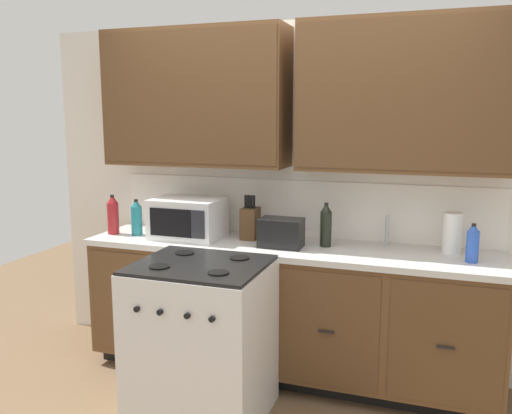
{
  "coord_description": "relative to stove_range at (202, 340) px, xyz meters",
  "views": [
    {
      "loc": [
        0.94,
        -3.06,
        1.79
      ],
      "look_at": [
        -0.21,
        0.27,
        1.18
      ],
      "focal_mm": 37.71,
      "sensor_mm": 36.0,
      "label": 1
    }
  ],
  "objects": [
    {
      "name": "wall_unit",
      "position": [
        0.34,
        0.83,
        1.18
      ],
      "size": [
        3.93,
        0.4,
        2.42
      ],
      "color": "white",
      "rests_on": "ground_plane"
    },
    {
      "name": "sink_faucet",
      "position": [
        0.97,
        0.84,
        0.56
      ],
      "size": [
        0.02,
        0.02,
        0.2
      ],
      "primitive_type": "cylinder",
      "color": "#B2B5BA",
      "rests_on": "counter_run"
    },
    {
      "name": "stove_range",
      "position": [
        0.0,
        0.0,
        0.0
      ],
      "size": [
        0.76,
        0.68,
        0.95
      ],
      "color": "white",
      "rests_on": "ground_plane"
    },
    {
      "name": "counter_run",
      "position": [
        0.34,
        0.63,
        0.01
      ],
      "size": [
        2.76,
        0.64,
        0.93
      ],
      "color": "black",
      "rests_on": "ground_plane"
    },
    {
      "name": "bottle_teal",
      "position": [
        -0.77,
        0.57,
        0.59
      ],
      "size": [
        0.08,
        0.08,
        0.26
      ],
      "color": "#1E707A",
      "rests_on": "counter_run"
    },
    {
      "name": "bottle_dark",
      "position": [
        0.59,
        0.68,
        0.6
      ],
      "size": [
        0.08,
        0.08,
        0.29
      ],
      "color": "black",
      "rests_on": "counter_run"
    },
    {
      "name": "paper_towel_roll",
      "position": [
        1.38,
        0.75,
        0.59
      ],
      "size": [
        0.12,
        0.12,
        0.26
      ],
      "primitive_type": "cylinder",
      "color": "white",
      "rests_on": "counter_run"
    },
    {
      "name": "bottle_blue",
      "position": [
        1.49,
        0.58,
        0.57
      ],
      "size": [
        0.07,
        0.07,
        0.23
      ],
      "color": "blue",
      "rests_on": "counter_run"
    },
    {
      "name": "bottle_red",
      "position": [
        -0.95,
        0.55,
        0.6
      ],
      "size": [
        0.08,
        0.08,
        0.29
      ],
      "color": "maroon",
      "rests_on": "counter_run"
    },
    {
      "name": "ground_plane",
      "position": [
        0.34,
        0.33,
        -0.47
      ],
      "size": [
        8.0,
        8.0,
        0.0
      ],
      "primitive_type": "plane",
      "color": "brown"
    },
    {
      "name": "microwave",
      "position": [
        -0.38,
        0.61,
        0.6
      ],
      "size": [
        0.48,
        0.37,
        0.28
      ],
      "color": "white",
      "rests_on": "counter_run"
    },
    {
      "name": "knife_block",
      "position": [
        0.05,
        0.72,
        0.57
      ],
      "size": [
        0.11,
        0.14,
        0.31
      ],
      "color": "#52361E",
      "rests_on": "counter_run"
    },
    {
      "name": "toaster",
      "position": [
        0.32,
        0.57,
        0.55
      ],
      "size": [
        0.28,
        0.18,
        0.19
      ],
      "color": "black",
      "rests_on": "counter_run"
    }
  ]
}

